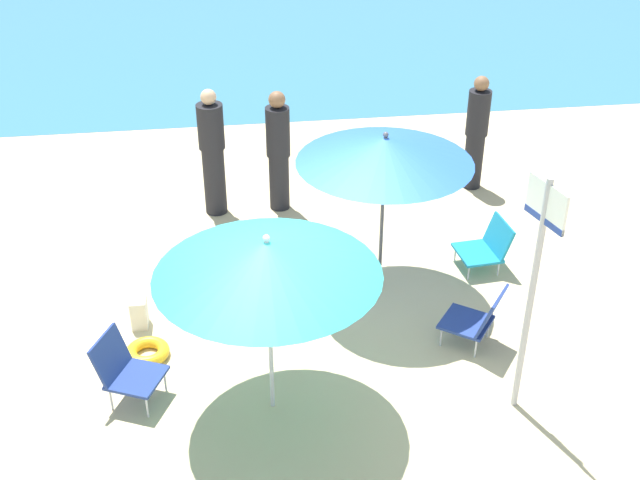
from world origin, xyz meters
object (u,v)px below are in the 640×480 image
Objects in this scene: person_c at (476,133)px; swim_ring at (147,352)px; umbrella_teal at (267,258)px; beach_chair_a at (125,368)px; warning_sign at (536,267)px; beach_bag at (139,313)px; person_a at (278,151)px; beach_chair_c at (478,317)px; person_b at (213,153)px; umbrella_blue at (385,150)px; beach_chair_b at (487,246)px.

person_c reaches higher than swim_ring.
umbrella_teal reaches higher than beach_chair_a.
beach_bag is at bearing 138.94° from warning_sign.
person_a is 3.04m from beach_bag.
person_c is (1.01, 3.48, 0.46)m from beach_chair_c.
person_b reaches higher than person_a.
beach_chair_a is at bearing 13.30° from person_c.
warning_sign reaches higher than swim_ring.
swim_ring is at bearing -160.35° from umbrella_blue.
swim_ring is (-1.19, 0.88, -1.57)m from umbrella_teal.
beach_chair_a is 3.70m from person_b.
beach_bag reaches higher than swim_ring.
person_c is (0.45, 2.05, 0.52)m from beach_chair_b.
person_c is at bearing 62.99° from warning_sign.
umbrella_teal is 5.23m from person_c.
swim_ring is 1.33× the size of beach_bag.
beach_chair_a is 2.09× the size of beach_bag.
beach_chair_b is (1.33, 0.25, -1.42)m from umbrella_blue.
swim_ring is at bearing 9.54° from person_c.
warning_sign is at bearing -7.26° from umbrella_teal.
person_b is 2.66m from beach_bag.
umbrella_blue reaches higher than beach_chair_c.
warning_sign is (-0.91, -4.38, 0.71)m from person_c.
person_c is (1.78, 2.30, -0.90)m from umbrella_blue.
umbrella_blue is at bearing 52.65° from umbrella_teal.
warning_sign is at bearing -18.78° from swim_ring.
swim_ring is at bearing 32.53° from beach_chair_c.
warning_sign is 7.09× the size of beach_bag.
person_b is at bearing 99.83° from beach_chair_a.
warning_sign reaches higher than beach_chair_c.
beach_bag is at bearing 23.91° from beach_chair_c.
umbrella_blue is 5.75× the size of beach_bag.
person_b is 0.72× the size of warning_sign.
beach_chair_b is 2.68m from warning_sign.
beach_chair_a reaches higher than beach_chair_b.
beach_chair_a is 0.41× the size of person_b.
person_c is (3.57, 0.26, -0.04)m from person_b.
person_b is at bearing -22.85° from person_c.
beach_chair_b is at bearing 37.14° from umbrella_teal.
umbrella_teal is 3.27× the size of beach_chair_b.
beach_chair_c is at bearing -56.84° from umbrella_blue.
umbrella_blue is 3.18m from swim_ring.
umbrella_blue is 1.17× the size of person_a.
beach_chair_a is 0.43× the size of person_c.
beach_chair_c is at bearing 16.10° from umbrella_teal.
swim_ring is at bearing -48.88° from person_b.
swim_ring is (-3.43, 1.17, -1.47)m from warning_sign.
beach_chair_b reaches higher than beach_bag.
umbrella_blue is 2.26m from warning_sign.
beach_bag is (-0.10, 0.54, 0.11)m from swim_ring.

